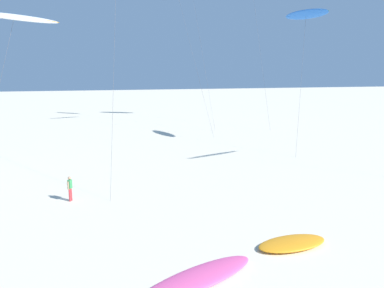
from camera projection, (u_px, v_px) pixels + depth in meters
flying_kite_0 at (306, 14)px, 40.35m from camera, size 4.15×7.49×15.05m
flying_kite_2 at (14, 17)px, 28.74m from camera, size 7.42×6.78×13.60m
grounded_kite_0 at (198, 278)px, 16.21m from camera, size 6.10×4.01×0.33m
grounded_kite_1 at (292, 243)px, 19.42m from camera, size 4.02×2.21×0.32m
person_foreground_walker at (70, 188)px, 25.81m from camera, size 0.31×0.47×1.74m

